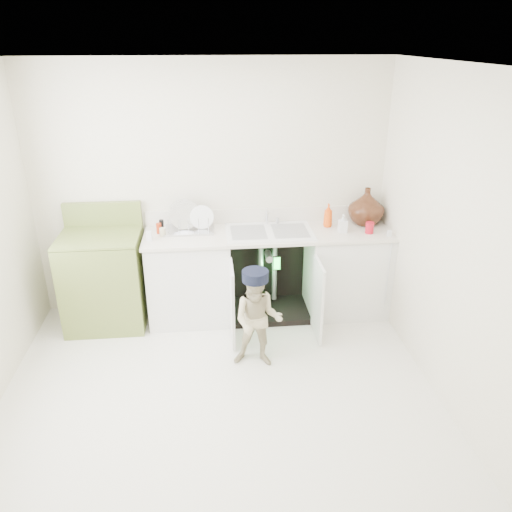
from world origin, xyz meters
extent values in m
plane|color=silver|center=(0.00, 0.00, 0.00)|extent=(3.50, 3.50, 0.00)
cube|color=silver|center=(0.00, 1.50, 1.25)|extent=(3.50, 2.50, 0.02)
cube|color=silver|center=(0.00, -1.50, 1.25)|extent=(3.50, 2.50, 0.02)
cube|color=silver|center=(1.75, 0.00, 1.25)|extent=(2.50, 3.00, 0.02)
plane|color=white|center=(0.00, 0.00, 2.50)|extent=(3.50, 3.50, 0.00)
cube|color=white|center=(-0.25, 1.20, 0.43)|extent=(0.80, 0.60, 0.86)
cube|color=white|center=(1.35, 1.20, 0.43)|extent=(0.80, 0.60, 0.86)
cube|color=black|center=(0.55, 1.47, 0.43)|extent=(0.80, 0.06, 0.86)
cube|color=black|center=(0.55, 1.20, 0.03)|extent=(0.80, 0.60, 0.06)
cylinder|color=gray|center=(0.48, 1.30, 0.45)|extent=(0.05, 0.05, 0.70)
cylinder|color=gray|center=(0.62, 1.30, 0.45)|extent=(0.05, 0.05, 0.70)
cylinder|color=gray|center=(0.55, 1.25, 0.62)|extent=(0.07, 0.18, 0.07)
cube|color=white|center=(0.15, 0.70, 0.40)|extent=(0.03, 0.40, 0.76)
cube|color=white|center=(0.95, 0.70, 0.40)|extent=(0.02, 0.40, 0.76)
cube|color=white|center=(0.55, 1.20, 0.89)|extent=(2.44, 0.64, 0.03)
cube|color=white|center=(0.55, 1.49, 0.98)|extent=(2.44, 0.02, 0.15)
cube|color=white|center=(0.55, 1.20, 0.90)|extent=(0.85, 0.55, 0.02)
cube|color=gray|center=(0.34, 1.20, 0.91)|extent=(0.34, 0.40, 0.01)
cube|color=gray|center=(0.76, 1.20, 0.91)|extent=(0.34, 0.40, 0.01)
cylinder|color=silver|center=(0.55, 1.42, 0.99)|extent=(0.03, 0.03, 0.17)
cylinder|color=silver|center=(0.55, 1.36, 1.06)|extent=(0.02, 0.14, 0.02)
cylinder|color=silver|center=(0.66, 1.42, 0.94)|extent=(0.04, 0.04, 0.06)
cylinder|color=silver|center=(1.68, 0.89, 0.55)|extent=(0.01, 0.01, 0.70)
cube|color=silver|center=(1.68, 0.98, 0.93)|extent=(0.04, 0.02, 0.06)
cube|color=silver|center=(-0.23, 1.32, 0.91)|extent=(0.48, 0.32, 0.02)
cylinder|color=silver|center=(-0.27, 1.34, 1.00)|extent=(0.30, 0.11, 0.29)
cylinder|color=white|center=(-0.10, 1.32, 0.98)|extent=(0.23, 0.06, 0.23)
cylinder|color=silver|center=(-0.42, 1.22, 0.99)|extent=(0.01, 0.01, 0.14)
cylinder|color=silver|center=(-0.33, 1.22, 0.99)|extent=(0.01, 0.01, 0.14)
cylinder|color=silver|center=(-0.23, 1.22, 0.99)|extent=(0.01, 0.01, 0.14)
cylinder|color=silver|center=(-0.14, 1.22, 0.99)|extent=(0.01, 0.01, 0.14)
cylinder|color=silver|center=(-0.04, 1.22, 0.99)|extent=(0.01, 0.01, 0.14)
imported|color=#4E2316|center=(1.55, 1.34, 1.09)|extent=(0.36, 0.36, 0.38)
imported|color=#F6500C|center=(1.15, 1.30, 1.02)|extent=(0.09, 0.09, 0.24)
imported|color=silver|center=(1.26, 1.14, 0.99)|extent=(0.08, 0.08, 0.18)
cylinder|color=red|center=(1.51, 1.08, 0.96)|extent=(0.08, 0.08, 0.11)
cylinder|color=#A42A0E|center=(-0.52, 1.28, 0.95)|extent=(0.05, 0.05, 0.10)
cylinder|color=beige|center=(-0.48, 1.20, 0.94)|extent=(0.06, 0.06, 0.08)
cylinder|color=black|center=(-0.50, 1.32, 0.96)|extent=(0.04, 0.04, 0.12)
cube|color=silver|center=(-0.60, 1.10, 0.95)|extent=(0.05, 0.05, 0.09)
cube|color=olive|center=(-1.08, 1.18, 0.46)|extent=(0.75, 0.65, 0.91)
cube|color=olive|center=(-1.08, 1.18, 0.93)|extent=(0.75, 0.65, 0.02)
cube|color=olive|center=(-1.08, 1.46, 1.05)|extent=(0.75, 0.06, 0.24)
cylinder|color=black|center=(-1.27, 1.02, 0.92)|extent=(0.17, 0.17, 0.02)
cylinder|color=silver|center=(-1.27, 1.02, 0.93)|extent=(0.20, 0.20, 0.01)
cylinder|color=black|center=(-1.27, 1.33, 0.92)|extent=(0.17, 0.17, 0.02)
cylinder|color=silver|center=(-1.27, 1.33, 0.93)|extent=(0.20, 0.20, 0.01)
cylinder|color=black|center=(-0.89, 1.02, 0.92)|extent=(0.17, 0.17, 0.02)
cylinder|color=silver|center=(-0.89, 1.02, 0.93)|extent=(0.20, 0.20, 0.01)
cylinder|color=black|center=(-0.89, 1.33, 0.92)|extent=(0.17, 0.17, 0.02)
cylinder|color=silver|center=(-0.89, 1.33, 0.93)|extent=(0.20, 0.20, 0.01)
imported|color=beige|center=(0.35, 0.32, 0.44)|extent=(0.49, 0.42, 0.88)
cylinder|color=black|center=(0.35, 0.32, 0.85)|extent=(0.26, 0.26, 0.09)
cube|color=black|center=(0.37, 0.42, 0.82)|extent=(0.18, 0.12, 0.01)
cube|color=black|center=(0.58, 0.86, 0.72)|extent=(0.07, 0.01, 0.14)
cube|color=#26F23F|center=(0.58, 0.85, 0.72)|extent=(0.06, 0.00, 0.12)
camera|label=1|loc=(-0.03, -3.32, 2.66)|focal=35.00mm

